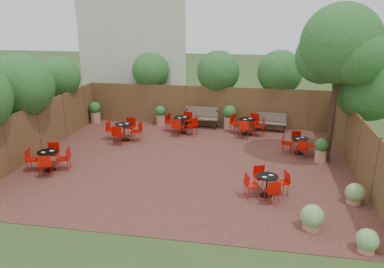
# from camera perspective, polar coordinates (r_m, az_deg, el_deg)

# --- Properties ---
(ground) EXTENTS (80.00, 80.00, 0.00)m
(ground) POSITION_cam_1_polar(r_m,az_deg,el_deg) (14.04, -0.71, -4.49)
(ground) COLOR #354F23
(ground) RESTS_ON ground
(courtyard_paving) EXTENTS (12.00, 10.00, 0.02)m
(courtyard_paving) POSITION_cam_1_polar(r_m,az_deg,el_deg) (14.04, -0.71, -4.45)
(courtyard_paving) COLOR #331914
(courtyard_paving) RESTS_ON ground
(fence_back) EXTENTS (12.00, 0.08, 2.00)m
(fence_back) POSITION_cam_1_polar(r_m,az_deg,el_deg) (18.43, 2.19, 4.28)
(fence_back) COLOR brown
(fence_back) RESTS_ON ground
(fence_left) EXTENTS (0.08, 10.00, 2.00)m
(fence_left) POSITION_cam_1_polar(r_m,az_deg,el_deg) (15.90, -22.49, 0.64)
(fence_left) COLOR brown
(fence_left) RESTS_ON ground
(fence_right) EXTENTS (0.08, 10.00, 2.00)m
(fence_right) POSITION_cam_1_polar(r_m,az_deg,el_deg) (13.93, 24.32, -1.95)
(fence_right) COLOR brown
(fence_right) RESTS_ON ground
(neighbour_building) EXTENTS (5.00, 4.00, 8.00)m
(neighbour_building) POSITION_cam_1_polar(r_m,az_deg,el_deg) (21.91, -8.66, 14.23)
(neighbour_building) COLOR beige
(neighbour_building) RESTS_ON ground
(overhang_foliage) EXTENTS (15.97, 10.72, 2.67)m
(overhang_foliage) POSITION_cam_1_polar(r_m,az_deg,el_deg) (15.36, -4.82, 8.00)
(overhang_foliage) COLOR #1F591C
(overhang_foliage) RESTS_ON ground
(courtyard_tree) EXTENTS (2.91, 2.83, 5.77)m
(courtyard_tree) POSITION_cam_1_polar(r_m,az_deg,el_deg) (14.21, 21.83, 12.05)
(courtyard_tree) COLOR black
(courtyard_tree) RESTS_ON courtyard_paving
(park_bench_left) EXTENTS (1.64, 0.53, 1.01)m
(park_bench_left) POSITION_cam_1_polar(r_m,az_deg,el_deg) (18.22, 1.43, 2.63)
(park_bench_left) COLOR brown
(park_bench_left) RESTS_ON courtyard_paving
(park_bench_right) EXTENTS (1.45, 0.61, 0.87)m
(park_bench_right) POSITION_cam_1_polar(r_m,az_deg,el_deg) (18.05, 12.08, 1.84)
(park_bench_right) COLOR brown
(park_bench_right) RESTS_ON courtyard_paving
(bistro_tables) EXTENTS (10.39, 7.49, 0.88)m
(bistro_tables) POSITION_cam_1_polar(r_m,az_deg,el_deg) (15.29, -0.65, -0.79)
(bistro_tables) COLOR black
(bistro_tables) RESTS_ON courtyard_paving
(planters) EXTENTS (11.15, 4.24, 1.16)m
(planters) POSITION_cam_1_polar(r_m,az_deg,el_deg) (17.66, -0.94, 2.33)
(planters) COLOR #AD7556
(planters) RESTS_ON courtyard_paving
(low_shrubs) EXTENTS (2.02, 2.99, 0.66)m
(low_shrubs) POSITION_cam_1_polar(r_m,az_deg,el_deg) (10.78, 21.92, -11.39)
(low_shrubs) COLOR #AD7556
(low_shrubs) RESTS_ON courtyard_paving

